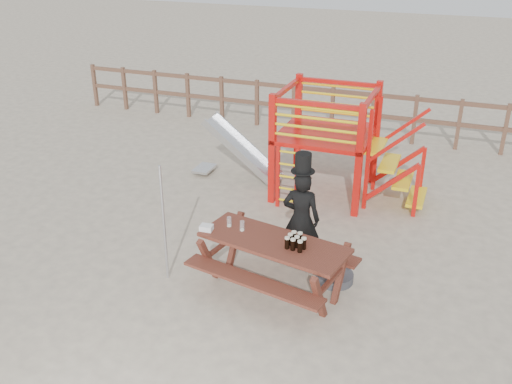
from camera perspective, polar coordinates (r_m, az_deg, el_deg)
name	(u,v)px	position (r m, az deg, el deg)	size (l,w,h in m)	color
ground	(246,287)	(8.43, -0.98, -9.43)	(60.00, 60.00, 0.00)	#C5B699
back_fence	(352,108)	(14.27, 9.62, 8.31)	(15.09, 0.09, 1.20)	brown
playground_fort	(322,140)	(10.96, 6.59, 5.19)	(4.71, 1.84, 2.10)	red
picnic_table	(274,259)	(8.10, 1.76, -6.71)	(2.32, 1.81, 0.81)	brown
man_with_hat	(301,217)	(8.56, 4.54, -2.47)	(0.60, 0.42, 1.84)	black
metal_pole	(164,224)	(8.27, -9.19, -3.18)	(0.04, 0.04, 1.81)	#B2B2B7
parasol_base	(335,277)	(8.59, 7.86, -8.41)	(0.56, 0.56, 0.24)	#3D3D43
paper_bag	(206,228)	(8.21, -4.98, -3.58)	(0.18, 0.14, 0.08)	white
stout_pints	(296,242)	(7.76, 3.98, -4.97)	(0.28, 0.28, 0.17)	black
empty_glasses	(236,224)	(8.22, -2.06, -3.24)	(0.29, 0.12, 0.15)	silver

